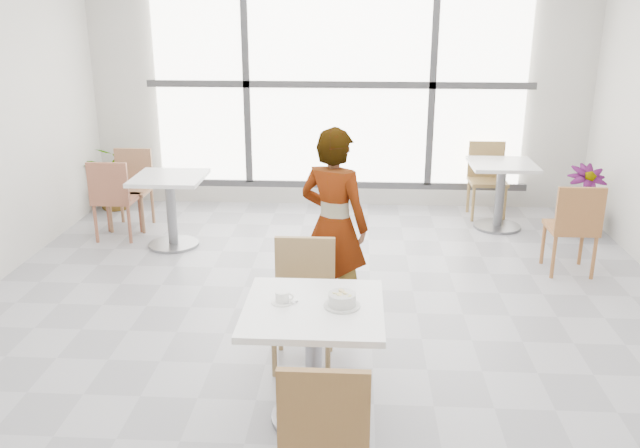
# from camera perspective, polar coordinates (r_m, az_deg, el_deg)

# --- Properties ---
(floor) EXTENTS (7.00, 7.00, 0.00)m
(floor) POSITION_cam_1_polar(r_m,az_deg,el_deg) (5.05, 0.21, -9.74)
(floor) COLOR #9E9EA5
(floor) RESTS_ON ground
(wall_back) EXTENTS (6.00, 0.00, 6.00)m
(wall_back) POSITION_cam_1_polar(r_m,az_deg,el_deg) (7.99, 1.66, 12.10)
(wall_back) COLOR silver
(wall_back) RESTS_ON ground
(window) EXTENTS (4.60, 0.07, 2.52)m
(window) POSITION_cam_1_polar(r_m,az_deg,el_deg) (7.93, 1.64, 12.05)
(window) COLOR white
(window) RESTS_ON ground
(main_table) EXTENTS (0.80, 0.80, 0.75)m
(main_table) POSITION_cam_1_polar(r_m,az_deg,el_deg) (3.88, -0.56, -10.20)
(main_table) COLOR white
(main_table) RESTS_ON ground
(chair_near) EXTENTS (0.42, 0.42, 0.87)m
(chair_near) POSITION_cam_1_polar(r_m,az_deg,el_deg) (3.23, 0.41, -17.26)
(chair_near) COLOR olive
(chair_near) RESTS_ON ground
(chair_far) EXTENTS (0.42, 0.42, 0.87)m
(chair_far) POSITION_cam_1_polar(r_m,az_deg,el_deg) (4.55, -1.41, -6.01)
(chair_far) COLOR #9F7E50
(chair_far) RESTS_ON ground
(oatmeal_bowl) EXTENTS (0.21, 0.21, 0.10)m
(oatmeal_bowl) POSITION_cam_1_polar(r_m,az_deg,el_deg) (3.76, 1.94, -6.60)
(oatmeal_bowl) COLOR silver
(oatmeal_bowl) RESTS_ON main_table
(coffee_cup) EXTENTS (0.16, 0.13, 0.07)m
(coffee_cup) POSITION_cam_1_polar(r_m,az_deg,el_deg) (3.82, -3.26, -6.43)
(coffee_cup) COLOR white
(coffee_cup) RESTS_ON main_table
(person) EXTENTS (0.66, 0.57, 1.54)m
(person) POSITION_cam_1_polar(r_m,az_deg,el_deg) (5.06, 1.22, -0.14)
(person) COLOR black
(person) RESTS_ON ground
(bg_table_left) EXTENTS (0.70, 0.70, 0.75)m
(bg_table_left) POSITION_cam_1_polar(r_m,az_deg,el_deg) (6.88, -12.87, 1.98)
(bg_table_left) COLOR white
(bg_table_left) RESTS_ON ground
(bg_table_right) EXTENTS (0.70, 0.70, 0.75)m
(bg_table_right) POSITION_cam_1_polar(r_m,az_deg,el_deg) (7.54, 15.44, 3.21)
(bg_table_right) COLOR silver
(bg_table_right) RESTS_ON ground
(bg_chair_left_near) EXTENTS (0.42, 0.42, 0.87)m
(bg_chair_left_near) POSITION_cam_1_polar(r_m,az_deg,el_deg) (7.21, -17.56, 2.45)
(bg_chair_left_near) COLOR #9C5C42
(bg_chair_left_near) RESTS_ON ground
(bg_chair_left_far) EXTENTS (0.42, 0.42, 0.87)m
(bg_chair_left_far) POSITION_cam_1_polar(r_m,az_deg,el_deg) (7.65, -16.04, 3.47)
(bg_chair_left_far) COLOR #9A6B4B
(bg_chair_left_far) RESTS_ON ground
(bg_chair_right_near) EXTENTS (0.42, 0.42, 0.87)m
(bg_chair_right_near) POSITION_cam_1_polar(r_m,az_deg,el_deg) (6.40, 21.25, 0.04)
(bg_chair_right_near) COLOR #9E6335
(bg_chair_right_near) RESTS_ON ground
(bg_chair_right_far) EXTENTS (0.42, 0.42, 0.87)m
(bg_chair_right_far) POSITION_cam_1_polar(r_m,az_deg,el_deg) (7.98, 14.30, 4.22)
(bg_chair_right_far) COLOR #9E7B45
(bg_chair_right_far) RESTS_ON ground
(plant_left) EXTENTS (0.82, 0.74, 0.80)m
(plant_left) POSITION_cam_1_polar(r_m,az_deg,el_deg) (8.40, -17.28, 3.94)
(plant_left) COLOR #4A7533
(plant_left) RESTS_ON ground
(plant_right) EXTENTS (0.46, 0.46, 0.76)m
(plant_right) POSITION_cam_1_polar(r_m,az_deg,el_deg) (7.67, 21.93, 1.95)
(plant_right) COLOR #4B7D3A
(plant_right) RESTS_ON ground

